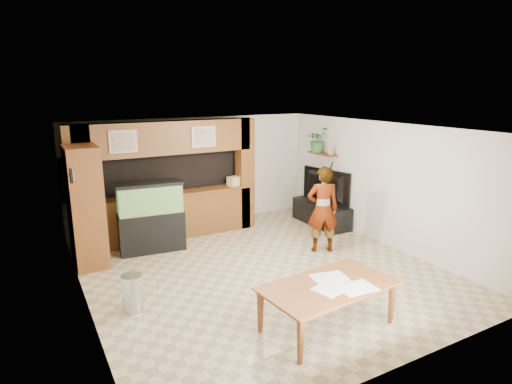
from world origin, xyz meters
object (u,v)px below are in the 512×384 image
dining_table (329,307)px  aquarium (151,218)px  pantry_cabinet (86,207)px  person (323,209)px  television (322,186)px

dining_table → aquarium: bearing=102.8°
pantry_cabinet → aquarium: size_ratio=1.57×
person → dining_table: person is taller
aquarium → dining_table: bearing=-66.1°
television → person: size_ratio=0.80×
pantry_cabinet → person: 4.57m
television → dining_table: bearing=132.3°
person → dining_table: bearing=78.9°
pantry_cabinet → person: bearing=-20.5°
aquarium → dining_table: size_ratio=0.78×
pantry_cabinet → television: size_ratio=1.61×
pantry_cabinet → television: (5.35, -0.19, -0.18)m
aquarium → television: size_ratio=1.02×
person → dining_table: 3.02m
pantry_cabinet → dining_table: bearing=-57.6°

